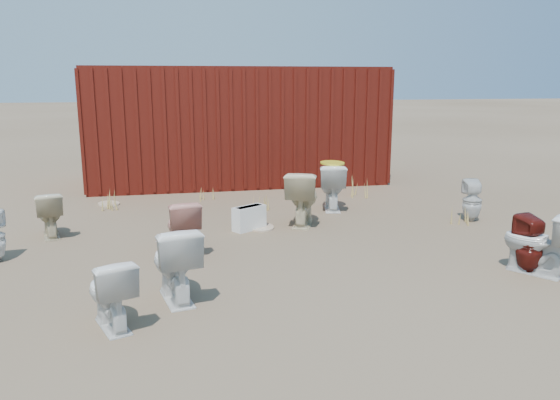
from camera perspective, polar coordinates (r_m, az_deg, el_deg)
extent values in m
plane|color=brown|center=(6.99, 1.00, -5.45)|extent=(100.00, 100.00, 0.00)
cube|color=#450F0B|center=(11.82, -4.56, 7.82)|extent=(6.00, 2.40, 2.40)
imported|color=white|center=(5.07, -17.33, -9.23)|extent=(0.56, 0.72, 0.65)
imported|color=tan|center=(6.94, -10.19, -2.77)|extent=(0.49, 0.74, 0.70)
imported|color=white|center=(5.51, -10.96, -6.45)|extent=(0.57, 0.83, 0.77)
imported|color=#51120E|center=(6.80, 24.65, -4.21)|extent=(0.35, 0.35, 0.66)
imported|color=silver|center=(6.78, 25.23, -4.02)|extent=(0.74, 0.82, 0.73)
imported|color=beige|center=(8.23, -22.96, -1.38)|extent=(0.50, 0.69, 0.64)
imported|color=beige|center=(8.20, 2.36, 0.24)|extent=(0.72, 0.92, 0.83)
imported|color=white|center=(9.21, 5.44, 1.40)|extent=(0.60, 0.84, 0.78)
imported|color=silver|center=(8.93, 19.44, -0.05)|extent=(0.35, 0.36, 0.65)
ellipsoid|color=gold|center=(9.14, 5.49, 3.88)|extent=(0.40, 0.49, 0.02)
cube|color=white|center=(7.98, -3.24, -1.89)|extent=(0.53, 0.43, 0.35)
ellipsoid|color=tan|center=(8.10, -1.99, -2.85)|extent=(0.39, 0.50, 0.02)
ellipsoid|color=tan|center=(10.07, -17.46, -0.37)|extent=(0.50, 0.57, 0.02)
cone|color=#A48841|center=(9.70, -17.11, 0.02)|extent=(0.36, 0.36, 0.30)
cone|color=#A48841|center=(9.18, -1.97, -0.26)|extent=(0.32, 0.32, 0.25)
cone|color=#A48841|center=(10.34, 8.26, 1.32)|extent=(0.36, 0.36, 0.35)
cone|color=#A48841|center=(10.04, -7.76, 0.67)|extent=(0.30, 0.30, 0.23)
cone|color=#A48841|center=(10.49, 2.43, 1.41)|extent=(0.34, 0.34, 0.28)
cone|color=#A48841|center=(8.69, 18.45, -1.63)|extent=(0.28, 0.28, 0.26)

